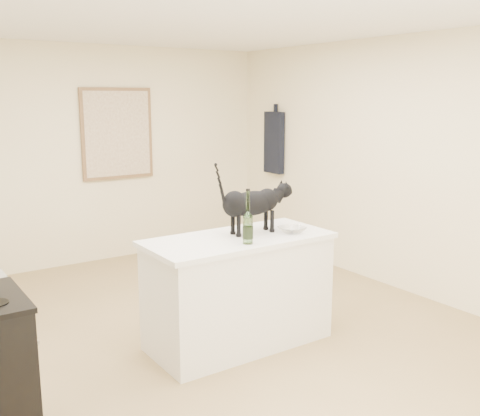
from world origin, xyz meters
name	(u,v)px	position (x,y,z in m)	size (l,w,h in m)	color
floor	(215,337)	(0.00, 0.00, 0.00)	(5.50, 5.50, 0.00)	#9F8355
ceiling	(212,15)	(0.00, 0.00, 2.60)	(5.50, 5.50, 0.00)	white
wall_back	(94,155)	(0.00, 2.75, 1.30)	(4.50, 4.50, 0.00)	beige
wall_right	(401,166)	(2.25, 0.00, 1.30)	(5.50, 5.50, 0.00)	beige
island_base	(238,293)	(0.10, -0.20, 0.43)	(1.44, 0.67, 0.86)	white
island_top	(238,239)	(0.10, -0.20, 0.88)	(1.50, 0.70, 0.04)	white
artwork_frame	(117,134)	(0.30, 2.72, 1.55)	(0.90, 0.03, 1.10)	brown
artwork_canvas	(118,134)	(0.30, 2.70, 1.55)	(0.82, 0.00, 1.02)	beige
hanging_garment	(274,143)	(2.19, 2.05, 1.40)	(0.08, 0.34, 0.80)	black
black_cat	(252,207)	(0.26, -0.16, 1.12)	(0.63, 0.19, 0.44)	black
wine_bottle	(248,220)	(0.04, -0.41, 1.08)	(0.08, 0.08, 0.37)	#305B24
glass_bowl	(292,230)	(0.53, -0.34, 0.93)	(0.21, 0.21, 0.05)	white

